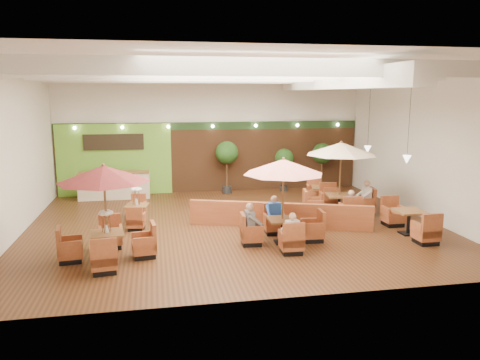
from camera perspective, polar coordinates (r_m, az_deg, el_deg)
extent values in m
plane|color=#381E0F|center=(16.32, -0.72, -5.53)|extent=(14.00, 14.00, 0.00)
cube|color=silver|center=(21.70, -3.43, 5.83)|extent=(14.00, 0.04, 5.50)
cube|color=silver|center=(9.99, 5.08, 0.33)|extent=(14.00, 0.04, 5.50)
cube|color=silver|center=(16.16, -26.05, 3.19)|extent=(0.04, 12.00, 5.50)
cube|color=silver|center=(18.31, 21.45, 4.26)|extent=(0.04, 12.00, 5.50)
cube|color=white|center=(15.72, -0.77, 14.11)|extent=(14.00, 12.00, 0.04)
cube|color=brown|center=(21.76, -3.38, 2.79)|extent=(13.90, 0.10, 3.20)
cube|color=#1E3819|center=(21.61, -3.42, 6.60)|extent=(13.90, 0.12, 0.35)
cube|color=#6AAC32|center=(21.61, -15.03, 2.40)|extent=(5.00, 0.08, 3.20)
cube|color=black|center=(21.44, -15.14, 4.49)|extent=(2.60, 0.08, 0.70)
cube|color=white|center=(16.65, 11.46, 11.81)|extent=(0.60, 11.00, 0.60)
cube|color=white|center=(11.79, 2.61, 13.62)|extent=(13.60, 0.12, 0.45)
cube|color=white|center=(14.43, 0.13, 13.05)|extent=(13.60, 0.12, 0.45)
cube|color=white|center=(16.99, -1.52, 12.66)|extent=(13.60, 0.12, 0.45)
cube|color=white|center=(19.66, -2.78, 12.35)|extent=(13.60, 0.12, 0.45)
cylinder|color=black|center=(16.76, 20.00, 7.79)|extent=(0.01, 0.01, 3.20)
cone|color=white|center=(16.90, 19.66, 2.37)|extent=(0.28, 0.28, 0.28)
cylinder|color=black|center=(19.41, 15.51, 8.32)|extent=(0.01, 0.01, 3.20)
cone|color=white|center=(19.53, 15.28, 3.63)|extent=(0.28, 0.28, 0.28)
sphere|color=#FFEAC6|center=(21.48, -19.52, 6.00)|extent=(0.14, 0.14, 0.14)
sphere|color=#FFEAC6|center=(21.26, -14.17, 6.24)|extent=(0.14, 0.14, 0.14)
sphere|color=#FFEAC6|center=(21.23, -8.74, 6.43)|extent=(0.14, 0.14, 0.14)
sphere|color=#FFEAC6|center=(21.38, -3.34, 6.56)|extent=(0.14, 0.14, 0.14)
sphere|color=#FFEAC6|center=(21.72, 1.93, 6.64)|extent=(0.14, 0.14, 0.14)
sphere|color=#FFEAC6|center=(22.23, 7.01, 6.65)|extent=(0.14, 0.14, 0.14)
sphere|color=#FFEAC6|center=(22.91, 11.82, 6.62)|extent=(0.14, 0.14, 0.14)
cube|color=beige|center=(21.02, -15.05, -0.73)|extent=(3.00, 0.70, 1.10)
cube|color=brown|center=(20.91, -15.13, 0.89)|extent=(3.00, 0.75, 0.06)
cube|color=brown|center=(16.00, 4.84, -4.30)|extent=(5.94, 2.24, 0.86)
cube|color=brown|center=(13.36, -15.92, -6.28)|extent=(0.98, 0.98, 0.06)
cylinder|color=black|center=(13.46, -15.84, -7.76)|extent=(0.10, 0.10, 0.68)
cube|color=black|center=(13.58, -15.76, -9.21)|extent=(0.52, 0.52, 0.04)
cube|color=brown|center=(12.56, -16.23, -9.45)|extent=(0.71, 0.71, 0.33)
cube|color=brown|center=(12.22, -16.58, -8.51)|extent=(0.65, 0.18, 0.72)
cube|color=brown|center=(12.50, -17.66, -8.64)|extent=(0.15, 0.57, 0.29)
cube|color=brown|center=(12.50, -14.89, -8.48)|extent=(0.15, 0.57, 0.29)
cube|color=black|center=(12.64, -16.17, -10.47)|extent=(0.63, 0.63, 0.14)
cube|color=brown|center=(14.42, -15.48, -6.82)|extent=(0.71, 0.71, 0.33)
cube|color=brown|center=(14.58, -15.32, -5.35)|extent=(0.65, 0.18, 0.72)
cube|color=brown|center=(14.37, -14.32, -5.97)|extent=(0.15, 0.57, 0.29)
cube|color=brown|center=(14.35, -16.72, -6.10)|extent=(0.15, 0.57, 0.29)
cube|color=black|center=(14.49, -15.43, -7.72)|extent=(0.63, 0.63, 0.14)
cube|color=brown|center=(13.62, -19.97, -8.11)|extent=(0.71, 0.71, 0.33)
cube|color=brown|center=(13.45, -18.95, -6.89)|extent=(0.18, 0.65, 0.72)
cube|color=brown|center=(13.84, -19.98, -6.91)|extent=(0.57, 0.15, 0.29)
cube|color=brown|center=(13.27, -20.08, -7.66)|extent=(0.57, 0.15, 0.29)
cube|color=black|center=(13.69, -19.91, -9.05)|extent=(0.63, 0.63, 0.14)
cube|color=brown|center=(13.42, -11.62, -7.95)|extent=(0.71, 0.71, 0.33)
cube|color=brown|center=(13.37, -12.81, -6.67)|extent=(0.18, 0.65, 0.72)
cube|color=brown|center=(13.08, -11.51, -7.49)|extent=(0.57, 0.15, 0.29)
cube|color=brown|center=(13.65, -11.78, -6.74)|extent=(0.57, 0.15, 0.29)
cube|color=black|center=(13.50, -11.58, -8.90)|extent=(0.63, 0.63, 0.14)
cylinder|color=brown|center=(13.21, -16.04, -4.01)|extent=(0.06, 0.06, 2.58)
cone|color=maroon|center=(12.99, -16.28, 0.74)|extent=(2.48, 2.48, 0.45)
sphere|color=brown|center=(12.95, -16.33, 1.75)|extent=(0.10, 0.10, 0.10)
cylinder|color=silver|center=(13.32, -15.95, -5.70)|extent=(0.10, 0.10, 0.22)
cube|color=brown|center=(14.32, 5.21, -4.83)|extent=(0.91, 0.91, 0.06)
cylinder|color=black|center=(14.42, 5.18, -6.19)|extent=(0.10, 0.10, 0.67)
cube|color=black|center=(14.53, 5.16, -7.54)|extent=(0.48, 0.48, 0.04)
cube|color=brown|center=(13.55, 6.28, -7.63)|extent=(0.66, 0.66, 0.33)
cube|color=brown|center=(13.23, 6.70, -6.71)|extent=(0.64, 0.13, 0.71)
cube|color=brown|center=(13.43, 5.07, -6.87)|extent=(0.11, 0.56, 0.29)
cube|color=brown|center=(13.56, 7.52, -6.74)|extent=(0.11, 0.56, 0.29)
cube|color=black|center=(13.63, 6.26, -8.56)|extent=(0.59, 0.59, 0.14)
cube|color=brown|center=(15.33, 4.20, -5.44)|extent=(0.66, 0.66, 0.33)
cube|color=brown|center=(15.50, 3.92, -4.09)|extent=(0.64, 0.13, 0.71)
cube|color=brown|center=(15.34, 5.30, -4.66)|extent=(0.11, 0.56, 0.29)
cube|color=brown|center=(15.22, 3.12, -4.75)|extent=(0.11, 0.56, 0.29)
cube|color=black|center=(15.40, 4.19, -6.27)|extent=(0.59, 0.59, 0.14)
cube|color=brown|center=(14.22, 1.39, -6.70)|extent=(0.66, 0.66, 0.33)
cube|color=brown|center=(14.20, 2.44, -5.44)|extent=(0.13, 0.64, 0.71)
cube|color=brown|center=(14.44, 1.22, -5.58)|extent=(0.56, 0.11, 0.29)
cube|color=brown|center=(13.88, 1.59, -6.25)|extent=(0.56, 0.11, 0.29)
cube|color=black|center=(14.29, 1.39, -7.59)|extent=(0.59, 0.59, 0.14)
cube|color=brown|center=(14.72, 8.83, -6.22)|extent=(0.66, 0.66, 0.33)
cube|color=brown|center=(14.54, 7.89, -5.15)|extent=(0.13, 0.64, 0.71)
cube|color=brown|center=(14.39, 9.18, -5.77)|extent=(0.56, 0.11, 0.29)
cube|color=brown|center=(14.94, 8.53, -5.15)|extent=(0.56, 0.11, 0.29)
cube|color=black|center=(14.79, 8.80, -7.08)|extent=(0.59, 0.59, 0.14)
cylinder|color=brown|center=(14.19, 5.24, -2.72)|extent=(0.06, 0.06, 2.55)
cone|color=#E3786E|center=(13.98, 5.32, 1.64)|extent=(2.44, 2.44, 0.45)
sphere|color=brown|center=(13.95, 5.33, 2.57)|extent=(0.10, 0.10, 0.10)
cube|color=brown|center=(17.75, 12.02, -1.86)|extent=(1.06, 1.06, 0.07)
cylinder|color=black|center=(17.84, 11.97, -3.05)|extent=(0.11, 0.11, 0.72)
cube|color=black|center=(17.93, 11.92, -4.23)|extent=(0.56, 0.56, 0.04)
cube|color=brown|center=(16.94, 13.28, -4.09)|extent=(0.77, 0.77, 0.35)
cube|color=brown|center=(16.63, 13.86, -3.23)|extent=(0.68, 0.22, 0.76)
cube|color=brown|center=(16.81, 12.27, -3.39)|extent=(0.18, 0.60, 0.30)
cube|color=brown|center=(16.96, 14.34, -3.36)|extent=(0.18, 0.60, 0.30)
cube|color=black|center=(17.00, 13.25, -4.90)|extent=(0.69, 0.69, 0.15)
cube|color=brown|center=(18.78, 10.77, -2.56)|extent=(0.77, 0.77, 0.35)
cube|color=brown|center=(18.95, 10.37, -1.42)|extent=(0.68, 0.22, 0.76)
cube|color=brown|center=(18.80, 11.73, -1.90)|extent=(0.18, 0.60, 0.30)
cube|color=brown|center=(18.68, 9.85, -1.92)|extent=(0.18, 0.60, 0.30)
cube|color=black|center=(18.84, 10.75, -3.30)|extent=(0.69, 0.69, 0.15)
cube|color=brown|center=(17.49, 8.83, -3.47)|extent=(0.77, 0.77, 0.35)
cube|color=brown|center=(17.55, 9.67, -2.35)|extent=(0.22, 0.68, 0.76)
cube|color=brown|center=(17.74, 8.68, -2.54)|extent=(0.60, 0.18, 0.30)
cube|color=brown|center=(17.14, 9.03, -3.01)|extent=(0.60, 0.18, 0.30)
cube|color=black|center=(17.55, 8.81, -4.26)|extent=(0.69, 0.69, 0.15)
cube|color=brown|center=(18.27, 14.96, -3.10)|extent=(0.77, 0.77, 0.35)
cube|color=brown|center=(18.04, 14.27, -2.18)|extent=(0.22, 0.68, 0.76)
cube|color=brown|center=(17.92, 15.26, -2.66)|extent=(0.60, 0.18, 0.30)
cube|color=brown|center=(18.51, 14.73, -2.22)|extent=(0.60, 0.18, 0.30)
cube|color=black|center=(18.33, 14.92, -3.86)|extent=(0.69, 0.69, 0.15)
cylinder|color=brown|center=(17.64, 12.09, -0.03)|extent=(0.06, 0.06, 2.71)
cone|color=beige|center=(17.47, 12.23, 3.76)|extent=(2.60, 2.60, 0.45)
sphere|color=brown|center=(17.45, 12.26, 4.51)|extent=(0.10, 0.10, 0.10)
cube|color=brown|center=(16.82, -12.49, -3.06)|extent=(0.88, 0.88, 0.05)
cylinder|color=black|center=(16.89, -12.45, -4.08)|extent=(0.09, 0.09, 0.59)
cube|color=black|center=(16.97, -12.41, -5.10)|extent=(0.46, 0.46, 0.04)
cube|color=brown|center=(16.09, -12.54, -5.04)|extent=(0.64, 0.64, 0.28)
cube|color=brown|center=(15.80, -12.45, -4.33)|extent=(0.56, 0.19, 0.62)
cube|color=brown|center=(16.10, -13.46, -4.42)|extent=(0.16, 0.49, 0.25)
cube|color=brown|center=(15.99, -11.66, -4.45)|extent=(0.16, 0.49, 0.25)
cube|color=black|center=(16.15, -12.51, -5.74)|extent=(0.57, 0.57, 0.12)
cube|color=brown|center=(17.72, -12.36, -3.60)|extent=(0.64, 0.64, 0.28)
cube|color=brown|center=(17.88, -12.50, -2.60)|extent=(0.56, 0.19, 0.62)
cube|color=brown|center=(17.63, -11.56, -3.05)|extent=(0.16, 0.49, 0.25)
cube|color=brown|center=(17.74, -13.19, -3.03)|extent=(0.16, 0.49, 0.25)
cube|color=black|center=(17.77, -12.33, -4.24)|extent=(0.57, 0.57, 0.12)
cylinder|color=silver|center=(16.78, -12.51, -2.61)|extent=(0.10, 0.10, 0.22)
cube|color=brown|center=(16.09, 19.94, -3.60)|extent=(0.91, 0.91, 0.06)
cylinder|color=black|center=(16.18, 19.86, -4.87)|extent=(0.11, 0.11, 0.70)
cube|color=black|center=(16.28, 19.78, -6.14)|extent=(0.48, 0.48, 0.04)
cube|color=brown|center=(15.38, 21.73, -6.08)|extent=(0.66, 0.66, 0.34)
cube|color=brown|center=(15.07, 22.35, -5.20)|extent=(0.66, 0.11, 0.74)
cube|color=brown|center=(15.16, 20.80, -5.41)|extent=(0.09, 0.58, 0.30)
cube|color=brown|center=(15.49, 22.74, -5.22)|extent=(0.09, 0.58, 0.30)
cube|color=black|center=(15.44, 21.67, -6.95)|extent=(0.59, 0.59, 0.15)
cube|color=brown|center=(17.05, 18.14, -4.27)|extent=(0.66, 0.66, 0.34)
cube|color=brown|center=(17.21, 17.78, -3.02)|extent=(0.66, 0.11, 0.74)
cube|color=brown|center=(17.15, 19.09, -3.51)|extent=(0.09, 0.58, 0.30)
cube|color=brown|center=(16.85, 17.27, -3.64)|extent=(0.09, 0.58, 0.30)
cube|color=black|center=(17.11, 18.10, -5.06)|extent=(0.59, 0.59, 0.15)
cube|color=brown|center=(19.45, 10.03, -0.90)|extent=(1.03, 1.03, 0.06)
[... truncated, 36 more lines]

